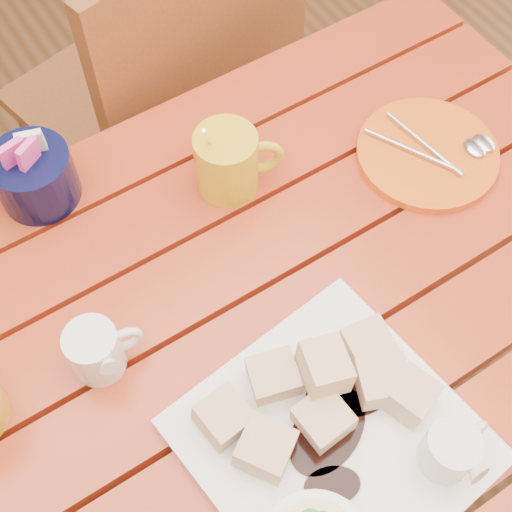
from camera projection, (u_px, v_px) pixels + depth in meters
ground at (249, 491)px, 1.49m from camera, size 5.00×5.00×0.00m
table at (245, 381)px, 0.94m from camera, size 1.20×0.79×0.75m
dessert_plate at (333, 460)px, 0.75m from camera, size 0.32×0.32×0.12m
coffee_mug_right at (229, 161)px, 0.93m from camera, size 0.12×0.08×0.14m
cream_pitcher at (97, 350)px, 0.81m from camera, size 0.09×0.08×0.08m
sugar_caddy at (34, 176)px, 0.93m from camera, size 0.11×0.11×0.12m
orange_saucer at (429, 153)px, 0.99m from camera, size 0.20×0.20×0.02m
chair_far at (173, 97)px, 1.36m from camera, size 0.52×0.52×0.93m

